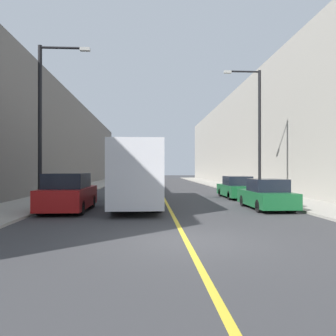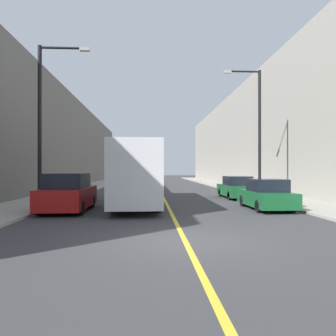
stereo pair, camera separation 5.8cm
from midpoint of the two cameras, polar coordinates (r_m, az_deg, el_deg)
ground_plane at (r=9.61m, az=3.06°, el=-12.62°), size 200.00×200.00×0.00m
sidewalk_left at (r=39.97m, az=-13.26°, el=-3.07°), size 3.38×72.00×0.11m
sidewalk_right at (r=40.38m, az=9.46°, el=-3.05°), size 3.38×72.00×0.11m
building_row_left at (r=40.83m, az=-18.38°, el=4.23°), size 4.00×72.00×10.42m
building_row_right at (r=41.49m, az=14.45°, el=5.20°), size 4.00×72.00×11.93m
road_center_line at (r=39.39m, az=-1.84°, el=-3.20°), size 0.16×72.00×0.01m
bus at (r=19.39m, az=-5.15°, el=-0.92°), size 2.44×11.83×3.39m
parked_suv_left at (r=16.81m, az=-17.07°, el=-4.29°), size 2.03×4.72×1.86m
car_right_near at (r=17.64m, az=16.66°, el=-4.63°), size 1.84×4.28×1.56m
car_right_mid at (r=23.79m, az=11.80°, el=-3.47°), size 1.88×4.60×1.57m
street_lamp_left at (r=17.69m, az=-20.85°, el=8.46°), size 2.57×0.24×8.15m
street_lamp_right at (r=23.40m, az=15.13°, el=7.07°), size 2.57×0.24×8.73m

